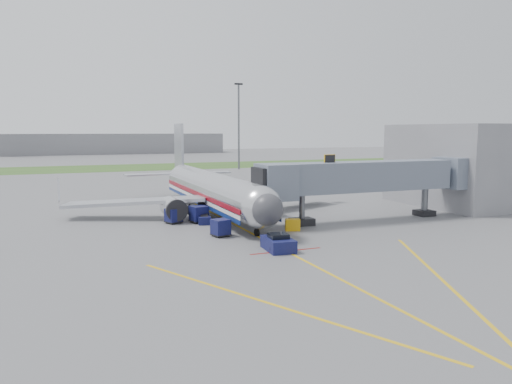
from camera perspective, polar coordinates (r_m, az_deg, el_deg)
name	(u,v)px	position (r m, az deg, el deg)	size (l,w,h in m)	color
ground	(266,241)	(42.35, 1.11, -5.57)	(400.00, 400.00, 0.00)	#565659
grass_strip	(125,168)	(129.36, -14.77, 2.71)	(300.00, 25.00, 0.01)	#2D4C1E
apron_markings	(307,262)	(35.86, 5.81, -7.93)	(21.52, 50.00, 0.01)	gold
airliner	(212,190)	(56.06, -5.01, 0.25)	(32.10, 35.67, 10.25)	silver
jet_bridge	(362,178)	(52.15, 12.03, 1.63)	(25.30, 4.00, 6.90)	slate
terminal	(456,165)	(66.79, 21.90, 2.89)	(10.00, 16.00, 10.00)	slate
light_mast_right	(239,124)	(120.30, -1.99, 7.77)	(2.00, 0.44, 20.40)	#595B60
distant_terminal	(71,144)	(208.16, -20.38, 5.16)	(120.00, 14.00, 8.00)	slate
pushback_tug	(278,243)	(38.94, 2.56, -5.87)	(2.19, 3.31, 1.32)	black
baggage_cart_a	(221,228)	(43.97, -4.07, -4.09)	(1.69, 1.69, 1.51)	black
baggage_cart_b	(174,216)	(50.63, -9.41, -2.69)	(1.82, 1.82, 1.51)	black
baggage_cart_c	(199,214)	(50.68, -6.56, -2.53)	(1.87, 1.87, 1.69)	black
belt_loader	(203,218)	(50.69, -6.02, -2.99)	(1.74, 3.82, 1.81)	black
ground_power_cart	(293,225)	(46.55, 4.20, -3.77)	(1.57, 1.31, 1.08)	#CD940C
ramp_worker	(172,214)	(51.44, -9.56, -2.55)	(0.56, 0.37, 1.53)	#A2C317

